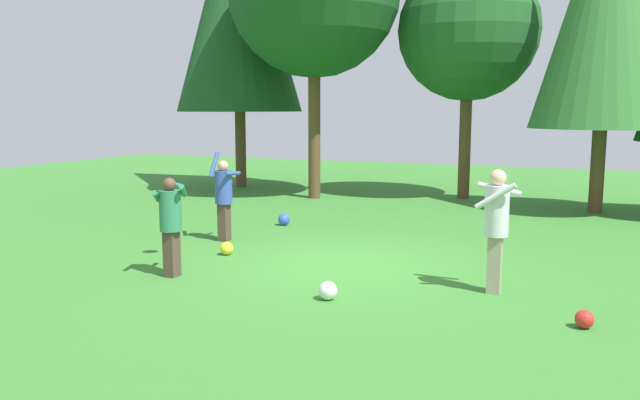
% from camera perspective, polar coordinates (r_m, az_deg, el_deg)
% --- Properties ---
extents(ground_plane, '(40.00, 40.00, 0.00)m').
position_cam_1_polar(ground_plane, '(10.75, 2.04, -5.85)').
color(ground_plane, '#387A2D').
extents(person_thrower, '(0.50, 0.56, 1.77)m').
position_cam_1_polar(person_thrower, '(12.67, -8.62, 0.59)').
color(person_thrower, '#4C382D').
rests_on(person_thrower, ground_plane).
extents(person_catcher, '(0.68, 0.70, 1.55)m').
position_cam_1_polar(person_catcher, '(10.12, -13.23, -1.64)').
color(person_catcher, '#4C382D').
rests_on(person_catcher, ground_plane).
extents(person_bystander, '(0.62, 0.49, 1.77)m').
position_cam_1_polar(person_bystander, '(9.29, 15.51, -1.74)').
color(person_bystander, gray).
rests_on(person_bystander, ground_plane).
extents(frisbee, '(0.29, 0.29, 0.11)m').
position_cam_1_polar(frisbee, '(11.20, -12.71, 1.34)').
color(frisbee, '#2393D1').
extents(ball_blue, '(0.27, 0.27, 0.27)m').
position_cam_1_polar(ball_blue, '(14.34, -3.24, -1.74)').
color(ball_blue, blue).
rests_on(ball_blue, ground_plane).
extents(ball_yellow, '(0.24, 0.24, 0.24)m').
position_cam_1_polar(ball_yellow, '(11.57, -8.36, -4.31)').
color(ball_yellow, yellow).
rests_on(ball_yellow, ground_plane).
extents(ball_red, '(0.23, 0.23, 0.23)m').
position_cam_1_polar(ball_red, '(8.36, 22.59, -9.83)').
color(ball_red, red).
rests_on(ball_red, ground_plane).
extents(ball_white, '(0.26, 0.26, 0.26)m').
position_cam_1_polar(ball_white, '(8.83, 0.72, -8.11)').
color(ball_white, white).
rests_on(ball_white, ground_plane).
extents(tree_right, '(3.47, 3.47, 8.29)m').
position_cam_1_polar(tree_right, '(17.52, 24.38, 15.96)').
color(tree_right, brown).
rests_on(tree_right, ground_plane).
extents(tree_center, '(3.96, 3.96, 6.78)m').
position_cam_1_polar(tree_center, '(19.02, 13.15, 14.53)').
color(tree_center, brown).
rests_on(tree_center, ground_plane).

